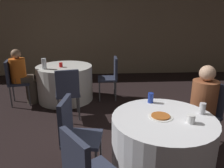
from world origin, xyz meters
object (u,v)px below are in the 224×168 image
object	(u,v)px
pizza_plate_near	(161,116)
soda_can_silver	(202,109)
chair_near_northeast	(206,109)
chair_far_east	(112,74)
chair_far_west	(14,78)
chair_far_south	(68,90)
table_near	(162,148)
table_far	(65,83)
chair_near_west	(74,130)
bottle_far	(44,64)
soda_can_blue	(151,98)
person_orange_shirt	(23,77)
person_floral_shirt	(200,110)

from	to	relation	value
pizza_plate_near	soda_can_silver	size ratio (longest dim) A/B	2.07
chair_near_northeast	chair_far_east	bearing A→B (deg)	-6.79
chair_far_west	soda_can_silver	bearing A→B (deg)	39.60
chair_far_south	table_near	bearing A→B (deg)	-62.61
table_far	chair_far_west	distance (m)	1.01
chair_near_west	chair_far_south	xyz separation A→B (m)	(-0.25, 1.38, 0.00)
table_far	bottle_far	distance (m)	0.63
table_near	chair_far_west	xyz separation A→B (m)	(-2.35, 2.28, 0.18)
soda_can_blue	chair_far_south	bearing A→B (deg)	136.24
chair_near_west	chair_near_northeast	distance (m)	1.76
chair_far_south	bottle_far	xyz separation A→B (m)	(-0.53, 0.74, 0.29)
chair_far_west	person_orange_shirt	bearing A→B (deg)	90.00
table_near	chair_far_east	world-z (taller)	chair_far_east
table_near	bottle_far	xyz separation A→B (m)	(-1.73, 2.25, 0.47)
chair_near_west	person_floral_shirt	bearing A→B (deg)	110.68
chair_near_west	chair_far_east	bearing A→B (deg)	174.91
soda_can_blue	soda_can_silver	world-z (taller)	same
pizza_plate_near	soda_can_silver	world-z (taller)	soda_can_silver
chair_far_west	bottle_far	distance (m)	0.69
chair_far_south	chair_far_east	bearing A→B (deg)	39.57
table_near	chair_far_east	xyz separation A→B (m)	(-0.39, 2.49, 0.18)
chair_far_south	chair_far_west	bearing A→B (deg)	135.49
chair_far_west	soda_can_blue	xyz separation A→B (m)	(2.30, -1.87, 0.25)
person_floral_shirt	chair_far_south	bearing A→B (deg)	22.60
chair_near_northeast	chair_far_east	size ratio (longest dim) A/B	1.00
table_near	bottle_far	bearing A→B (deg)	127.49
table_far	soda_can_blue	bearing A→B (deg)	-57.20
table_near	soda_can_blue	size ratio (longest dim) A/B	8.87
chair_near_west	soda_can_silver	world-z (taller)	chair_near_west
table_far	soda_can_blue	distance (m)	2.50
pizza_plate_near	chair_near_west	bearing A→B (deg)	172.80
chair_near_west	chair_near_northeast	world-z (taller)	same
chair_far_west	person_orange_shirt	size ratio (longest dim) A/B	0.81
chair_near_northeast	person_floral_shirt	xyz separation A→B (m)	(-0.13, -0.10, 0.04)
person_floral_shirt	chair_far_west	bearing A→B (deg)	20.97
table_near	chair_near_west	size ratio (longest dim) A/B	1.19
table_near	bottle_far	size ratio (longest dim) A/B	5.18
chair_far_south	chair_far_east	xyz separation A→B (m)	(0.80, 0.97, 0.00)
table_far	soda_can_blue	xyz separation A→B (m)	(1.33, -2.07, 0.43)
table_near	table_far	size ratio (longest dim) A/B	0.94
table_far	bottle_far	world-z (taller)	bottle_far
chair_far_east	person_floral_shirt	distance (m)	2.24
bottle_far	chair_far_east	bearing A→B (deg)	9.92
chair_far_east	person_orange_shirt	bearing A→B (deg)	95.34
chair_far_west	pizza_plate_near	bearing A→B (deg)	33.84
person_floral_shirt	person_orange_shirt	distance (m)	3.35
chair_near_northeast	soda_can_blue	distance (m)	0.85
chair_near_west	soda_can_silver	size ratio (longest dim) A/B	7.43
chair_near_northeast	person_floral_shirt	distance (m)	0.17
chair_far_west	pizza_plate_near	world-z (taller)	chair_far_west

